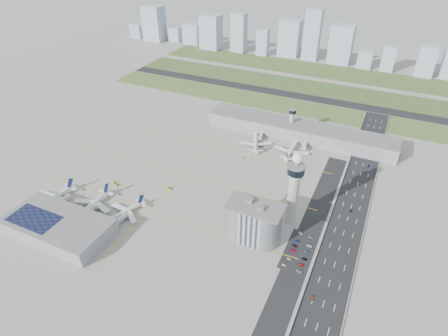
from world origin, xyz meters
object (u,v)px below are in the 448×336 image
at_px(tug_1, 117,185).
at_px(car_lot_10, 309,246).
at_px(admin_building, 254,222).
at_px(car_lot_8, 304,259).
at_px(car_lot_2, 293,250).
at_px(airplane_far_b, 292,147).
at_px(jet_bridge_near_0, 56,205).
at_px(car_hw_0, 312,298).
at_px(airplane_near_c, 123,210).
at_px(car_lot_7, 301,265).
at_px(car_lot_11, 311,237).
at_px(airplane_far_a, 256,140).
at_px(jet_bridge_near_1, 83,215).
at_px(secondary_tower, 292,120).
at_px(tug_0, 115,183).
at_px(car_lot_3, 295,246).
at_px(car_lot_6, 299,271).
at_px(car_lot_1, 289,259).
at_px(car_hw_2, 369,166).
at_px(tug_4, 242,158).
at_px(airplane_near_b, 91,202).
at_px(tug_2, 132,211).
at_px(jet_bridge_near_2, 113,226).
at_px(car_lot_0, 284,265).
at_px(airplane_near_a, 52,196).
at_px(car_lot_5, 300,233).
at_px(jet_bridge_far_1, 305,143).
at_px(control_tower, 294,186).
at_px(car_lot_9, 306,252).
at_px(car_hw_4, 366,136).
at_px(jet_bridge_far_0, 262,134).
at_px(tug_3, 169,188).
at_px(car_lot_4, 297,241).
at_px(car_hw_1, 351,211).

distance_m(tug_1, car_lot_10, 180.62).
bearing_deg(admin_building, car_lot_8, -8.53).
relative_size(admin_building, car_lot_2, 9.38).
xyz_separation_m(airplane_far_b, car_lot_8, (51.63, -140.59, -5.51)).
height_order(jet_bridge_near_0, car_lot_8, jet_bridge_near_0).
bearing_deg(car_hw_0, airplane_near_c, 167.58).
height_order(car_lot_7, car_lot_11, car_lot_7).
height_order(airplane_far_a, jet_bridge_near_1, airplane_far_a).
height_order(secondary_tower, airplane_far_a, secondary_tower).
distance_m(tug_0, car_lot_3, 174.63).
bearing_deg(airplane_far_a, car_lot_6, -170.73).
bearing_deg(car_lot_1, car_hw_2, -16.95).
distance_m(airplane_far_a, tug_4, 32.71).
relative_size(admin_building, jet_bridge_near_0, 3.00).
height_order(secondary_tower, airplane_near_b, secondary_tower).
height_order(tug_2, car_lot_8, tug_2).
height_order(jet_bridge_near_2, car_hw_2, jet_bridge_near_2).
distance_m(tug_4, car_lot_11, 124.83).
bearing_deg(car_lot_0, airplane_near_c, 92.01).
xyz_separation_m(airplane_near_a, car_lot_5, (206.13, 52.35, -5.66)).
bearing_deg(jet_bridge_near_0, jet_bridge_far_1, -30.53).
distance_m(control_tower, airplane_near_a, 206.32).
bearing_deg(car_lot_9, car_lot_2, 101.99).
relative_size(car_lot_10, car_hw_2, 0.98).
bearing_deg(tug_1, tug_4, -122.15).
xyz_separation_m(car_lot_6, car_lot_7, (-0.58, 6.35, -0.01)).
distance_m(airplane_far_b, car_hw_4, 96.09).
height_order(jet_bridge_far_0, car_lot_2, jet_bridge_far_0).
distance_m(car_lot_5, car_lot_6, 38.91).
relative_size(jet_bridge_far_0, tug_3, 3.91).
xyz_separation_m(jet_bridge_near_1, car_lot_2, (167.16, 37.35, -2.23)).
height_order(car_lot_3, car_lot_4, car_lot_4).
bearing_deg(secondary_tower, jet_bridge_far_0, -147.26).
distance_m(tug_2, car_lot_5, 139.85).
height_order(jet_bridge_near_2, car_lot_0, jet_bridge_near_2).
xyz_separation_m(car_lot_0, car_lot_11, (10.56, 35.47, -0.02)).
relative_size(admin_building, car_hw_1, 11.81).
distance_m(control_tower, car_lot_3, 45.02).
distance_m(airplane_far_a, car_hw_1, 132.77).
distance_m(airplane_far_a, car_lot_1, 165.38).
bearing_deg(car_lot_1, car_lot_5, -3.08).
bearing_deg(airplane_near_c, car_lot_6, 111.29).
bearing_deg(tug_2, car_lot_4, 26.15).
height_order(tug_3, car_lot_11, tug_3).
xyz_separation_m(admin_building, car_hw_0, (55.47, -37.05, -14.70)).
height_order(car_lot_2, car_lot_3, car_lot_2).
bearing_deg(car_lot_10, car_hw_0, -168.31).
bearing_deg(secondary_tower, jet_bridge_near_1, -118.17).
bearing_deg(admin_building, airplane_near_a, -169.01).
bearing_deg(admin_building, car_lot_9, 1.67).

